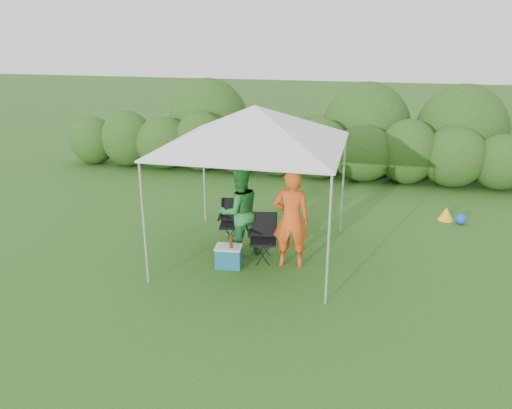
% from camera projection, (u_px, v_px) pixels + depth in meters
% --- Properties ---
extents(ground, '(70.00, 70.00, 0.00)m').
position_uv_depth(ground, '(248.00, 266.00, 9.07)').
color(ground, '#33641F').
extents(hedge, '(14.74, 1.53, 1.80)m').
position_uv_depth(hedge, '(301.00, 149.00, 14.29)').
color(hedge, '#2C551A').
rests_on(hedge, ground).
extents(canopy, '(3.10, 3.10, 2.83)m').
position_uv_depth(canopy, '(255.00, 126.00, 8.71)').
color(canopy, silver).
rests_on(canopy, ground).
extents(chair_right, '(0.61, 0.57, 0.87)m').
position_uv_depth(chair_right, '(263.00, 234.00, 9.19)').
color(chair_right, black).
rests_on(chair_right, ground).
extents(chair_left, '(0.61, 0.57, 0.88)m').
position_uv_depth(chair_left, '(233.00, 218.00, 9.95)').
color(chair_left, black).
rests_on(chair_left, ground).
extents(man, '(0.70, 0.50, 1.79)m').
position_uv_depth(man, '(291.00, 219.00, 8.81)').
color(man, '#F8561C').
rests_on(man, ground).
extents(woman, '(1.04, 1.00, 1.69)m').
position_uv_depth(woman, '(239.00, 211.00, 9.32)').
color(woman, '#2A8135').
rests_on(woman, ground).
extents(cooler, '(0.51, 0.39, 0.40)m').
position_uv_depth(cooler, '(229.00, 256.00, 8.98)').
color(cooler, '#1E6589').
rests_on(cooler, ground).
extents(bottle, '(0.07, 0.07, 0.25)m').
position_uv_depth(bottle, '(231.00, 241.00, 8.82)').
color(bottle, '#592D0C').
rests_on(bottle, cooler).
extents(lawn_toy, '(0.59, 0.49, 0.29)m').
position_uv_depth(lawn_toy, '(450.00, 215.00, 11.14)').
color(lawn_toy, yellow).
rests_on(lawn_toy, ground).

